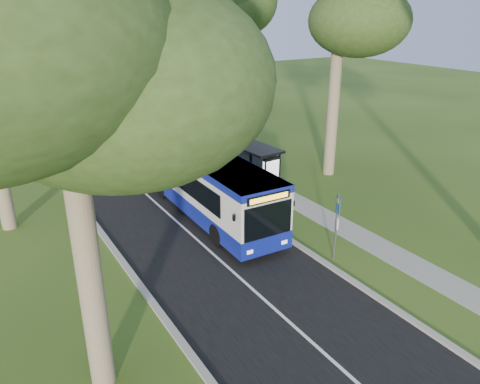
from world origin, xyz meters
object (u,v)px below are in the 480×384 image
at_px(litter_bin, 235,181).
at_px(car_white, 29,148).
at_px(bus, 203,181).
at_px(bus_stop_sign, 337,220).
at_px(bus_shelter, 262,162).

distance_m(litter_bin, car_white, 14.97).
bearing_deg(bus, bus_stop_sign, -70.46).
bearing_deg(bus_shelter, bus, -177.72).
bearing_deg(car_white, bus_stop_sign, -76.39).
xyz_separation_m(bus_shelter, litter_bin, (-0.92, 1.32, -1.31)).
height_order(bus, litter_bin, bus).
relative_size(bus, car_white, 2.38).
height_order(bus_stop_sign, car_white, bus_stop_sign).
xyz_separation_m(bus, bus_shelter, (3.84, 0.43, 0.23)).
bearing_deg(car_white, bus_shelter, -61.66).
bearing_deg(litter_bin, bus, -149.07).
bearing_deg(bus, bus_shelter, 7.35).
xyz_separation_m(bus_stop_sign, bus_shelter, (1.44, 7.55, 0.10)).
relative_size(bus_shelter, car_white, 0.64).
bearing_deg(bus, car_white, 115.26).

